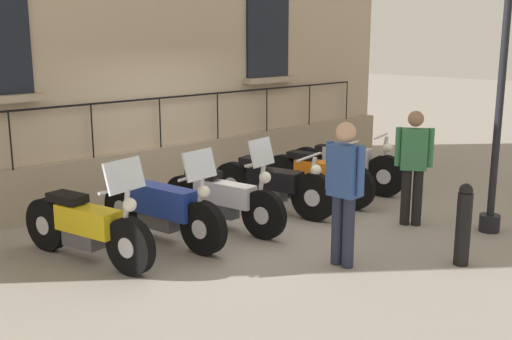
{
  "coord_description": "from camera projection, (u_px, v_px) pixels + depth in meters",
  "views": [
    {
      "loc": [
        6.49,
        -5.96,
        2.7
      ],
      "look_at": [
        0.36,
        0.0,
        0.8
      ],
      "focal_mm": 43.16,
      "sensor_mm": 36.0,
      "label": 1
    }
  ],
  "objects": [
    {
      "name": "motorcycle_white",
      "position": [
        223.0,
        199.0,
        8.58
      ],
      "size": [
        2.1,
        0.6,
        1.36
      ],
      "color": "black",
      "rests_on": "ground_plane"
    },
    {
      "name": "bollard",
      "position": [
        463.0,
        224.0,
        7.24
      ],
      "size": [
        0.18,
        0.18,
        1.0
      ],
      "color": "black",
      "rests_on": "ground_plane"
    },
    {
      "name": "motorcycle_orange",
      "position": [
        317.0,
        177.0,
        9.95
      ],
      "size": [
        2.05,
        0.61,
        1.05
      ],
      "color": "black",
      "rests_on": "ground_plane"
    },
    {
      "name": "motorcycle_silver",
      "position": [
        345.0,
        166.0,
        10.7
      ],
      "size": [
        2.15,
        0.81,
        1.05
      ],
      "color": "black",
      "rests_on": "ground_plane"
    },
    {
      "name": "motorcycle_black",
      "position": [
        273.0,
        186.0,
        9.37
      ],
      "size": [
        2.13,
        0.81,
        0.96
      ],
      "color": "black",
      "rests_on": "ground_plane"
    },
    {
      "name": "pedestrian_standing",
      "position": [
        344.0,
        186.0,
        7.12
      ],
      "size": [
        0.53,
        0.23,
        1.72
      ],
      "color": "#23283D",
      "rests_on": "ground_plane"
    },
    {
      "name": "motorcycle_yellow",
      "position": [
        87.0,
        227.0,
        7.35
      ],
      "size": [
        2.13,
        0.74,
        1.34
      ],
      "color": "black",
      "rests_on": "ground_plane"
    },
    {
      "name": "pedestrian_walking",
      "position": [
        413.0,
        162.0,
        8.69
      ],
      "size": [
        0.46,
        0.38,
        1.65
      ],
      "color": "black",
      "rests_on": "ground_plane"
    },
    {
      "name": "building_facade",
      "position": [
        142.0,
        13.0,
        10.17
      ],
      "size": [
        0.82,
        12.05,
        6.29
      ],
      "color": "tan",
      "rests_on": "ground_plane"
    },
    {
      "name": "motorcycle_blue",
      "position": [
        163.0,
        209.0,
        8.04
      ],
      "size": [
        2.17,
        0.61,
        1.32
      ],
      "color": "black",
      "rests_on": "ground_plane"
    },
    {
      "name": "lamppost",
      "position": [
        507.0,
        13.0,
        7.95
      ],
      "size": [
        0.31,
        1.01,
        4.17
      ],
      "color": "black",
      "rests_on": "ground_plane"
    },
    {
      "name": "ground_plane",
      "position": [
        239.0,
        219.0,
        9.18
      ],
      "size": [
        60.0,
        60.0,
        0.0
      ],
      "primitive_type": "plane",
      "color": "gray"
    }
  ]
}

